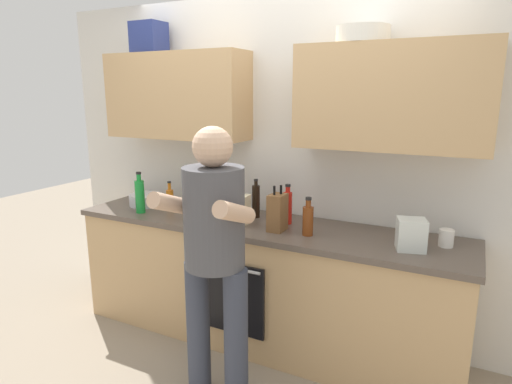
% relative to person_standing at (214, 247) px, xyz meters
% --- Properties ---
extents(ground_plane, '(12.00, 12.00, 0.00)m').
position_rel_person_standing_xyz_m(ground_plane, '(-0.06, 0.70, -0.97)').
color(ground_plane, gray).
extents(back_wall_unit, '(4.00, 0.38, 2.50)m').
position_rel_person_standing_xyz_m(back_wall_unit, '(-0.07, 0.97, 0.53)').
color(back_wall_unit, silver).
rests_on(back_wall_unit, ground).
extents(counter, '(2.84, 0.67, 0.90)m').
position_rel_person_standing_xyz_m(counter, '(-0.06, 0.70, -0.51)').
color(counter, tan).
rests_on(counter, ground).
extents(person_standing, '(0.49, 0.45, 1.63)m').
position_rel_person_standing_xyz_m(person_standing, '(0.00, 0.00, 0.00)').
color(person_standing, '#383D4C').
rests_on(person_standing, ground).
extents(bottle_vinegar, '(0.07, 0.07, 0.25)m').
position_rel_person_standing_xyz_m(bottle_vinegar, '(0.33, 0.61, 0.04)').
color(bottle_vinegar, brown).
rests_on(bottle_vinegar, counter).
extents(bottle_soy, '(0.06, 0.06, 0.29)m').
position_rel_person_standing_xyz_m(bottle_soy, '(-0.16, 0.82, 0.06)').
color(bottle_soy, black).
rests_on(bottle_soy, counter).
extents(bottle_hotsauce, '(0.06, 0.06, 0.28)m').
position_rel_person_standing_xyz_m(bottle_hotsauce, '(0.11, 0.79, 0.06)').
color(bottle_hotsauce, red).
rests_on(bottle_hotsauce, counter).
extents(bottle_syrup, '(0.06, 0.06, 0.32)m').
position_rel_person_standing_xyz_m(bottle_syrup, '(-0.51, 0.52, 0.07)').
color(bottle_syrup, '#8C4C14').
rests_on(bottle_syrup, counter).
extents(bottle_wine, '(0.08, 0.08, 0.25)m').
position_rel_person_standing_xyz_m(bottle_wine, '(-0.47, 0.79, 0.03)').
color(bottle_wine, '#471419').
rests_on(bottle_wine, counter).
extents(bottle_soda, '(0.07, 0.07, 0.32)m').
position_rel_person_standing_xyz_m(bottle_soda, '(-1.01, 0.54, 0.07)').
color(bottle_soda, '#198C33').
rests_on(bottle_soda, counter).
extents(bottle_juice, '(0.06, 0.06, 0.21)m').
position_rel_person_standing_xyz_m(bottle_juice, '(-0.90, 0.76, 0.02)').
color(bottle_juice, orange).
rests_on(bottle_juice, counter).
extents(bottle_oil, '(0.07, 0.07, 0.25)m').
position_rel_person_standing_xyz_m(bottle_oil, '(-0.74, 0.78, 0.03)').
color(bottle_oil, olive).
rests_on(bottle_oil, counter).
extents(cup_coffee, '(0.09, 0.09, 0.11)m').
position_rel_person_standing_xyz_m(cup_coffee, '(1.14, 0.78, -0.01)').
color(cup_coffee, white).
rests_on(cup_coffee, counter).
extents(mixing_bowl, '(0.27, 0.27, 0.09)m').
position_rel_person_standing_xyz_m(mixing_bowl, '(-1.12, 0.73, -0.02)').
color(mixing_bowl, silver).
rests_on(mixing_bowl, counter).
extents(knife_block, '(0.10, 0.14, 0.31)m').
position_rel_person_standing_xyz_m(knife_block, '(0.11, 0.61, 0.06)').
color(knife_block, brown).
rests_on(knife_block, counter).
extents(grocery_bag_produce, '(0.19, 0.18, 0.19)m').
position_rel_person_standing_xyz_m(grocery_bag_produce, '(0.96, 0.63, 0.03)').
color(grocery_bag_produce, silver).
rests_on(grocery_bag_produce, counter).
extents(grocery_bag_rice, '(0.23, 0.17, 0.20)m').
position_rel_person_standing_xyz_m(grocery_bag_rice, '(-0.23, 0.61, 0.04)').
color(grocery_bag_rice, beige).
rests_on(grocery_bag_rice, counter).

